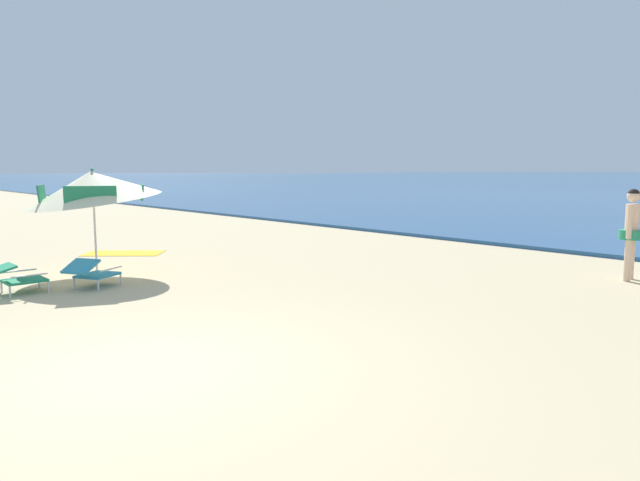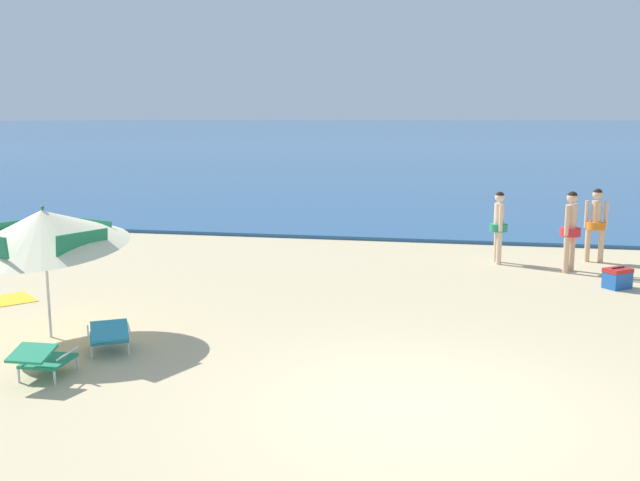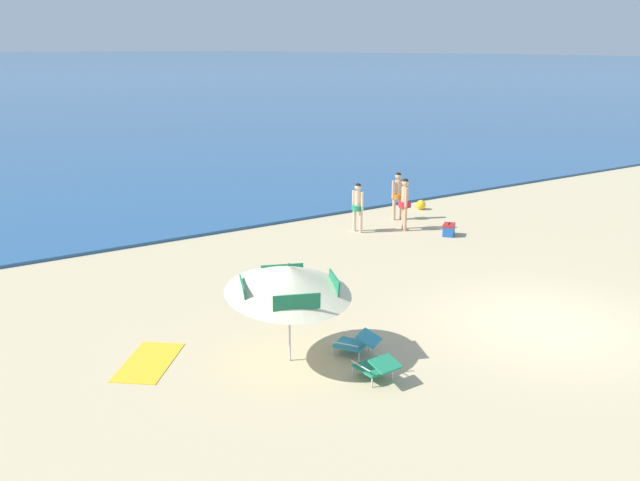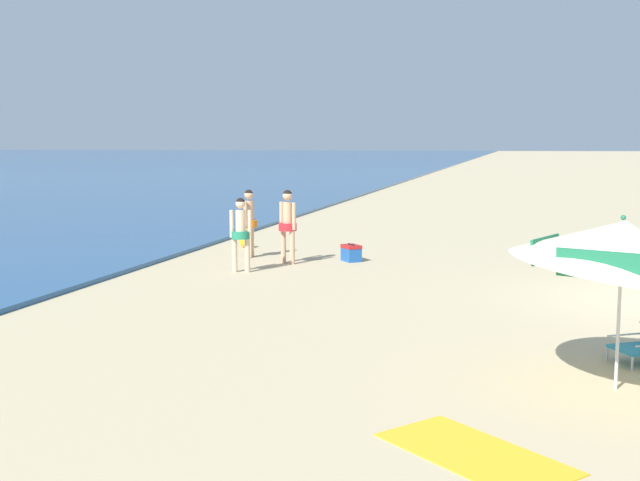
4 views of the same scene
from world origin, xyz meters
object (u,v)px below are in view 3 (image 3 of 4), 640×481
lounge_chair_beside_umbrella (357,342)px  cooler_box (449,230)px  lounge_chair_under_umbrella (377,367)px  beach_towel (149,362)px  person_wading_in (398,192)px  beach_ball (421,205)px  person_standing_near_shore (405,200)px  beach_umbrella_striped_main (289,280)px  person_standing_beside (358,204)px

lounge_chair_beside_umbrella → cooler_box: lounge_chair_beside_umbrella is taller
lounge_chair_under_umbrella → beach_towel: bearing=136.4°
person_wading_in → beach_ball: person_wading_in is taller
cooler_box → lounge_chair_beside_umbrella: bearing=-145.0°
person_wading_in → beach_towel: size_ratio=0.94×
lounge_chair_beside_umbrella → beach_towel: bearing=150.8°
person_standing_near_shore → cooler_box: person_standing_near_shore is taller
cooler_box → person_wading_in: bearing=89.8°
beach_umbrella_striped_main → beach_ball: size_ratio=7.50×
lounge_chair_beside_umbrella → person_wading_in: size_ratio=0.60×
lounge_chair_under_umbrella → lounge_chair_beside_umbrella: (0.35, 1.07, -0.00)m
person_wading_in → lounge_chair_under_umbrella: bearing=-131.9°
lounge_chair_beside_umbrella → beach_towel: (-3.58, 2.00, -0.27)m
lounge_chair_under_umbrella → lounge_chair_beside_umbrella: lounge_chair_beside_umbrella is taller
person_standing_beside → person_wading_in: 2.26m
person_standing_near_shore → beach_umbrella_striped_main: bearing=-142.8°
beach_ball → beach_towel: (-13.22, -6.80, -0.17)m
lounge_chair_beside_umbrella → person_standing_near_shore: 9.96m
beach_ball → person_wading_in: bearing=-158.3°
lounge_chair_under_umbrella → cooler_box: size_ratio=1.45×
person_standing_near_shore → cooler_box: size_ratio=2.89×
beach_umbrella_striped_main → person_wading_in: size_ratio=1.60×
beach_umbrella_striped_main → lounge_chair_beside_umbrella: beach_umbrella_striped_main is taller
beach_umbrella_striped_main → person_standing_near_shore: size_ratio=1.55×
beach_towel → person_standing_near_shore: bearing=24.5°
lounge_chair_beside_umbrella → person_standing_near_shore: person_standing_near_shore is taller
beach_umbrella_striped_main → cooler_box: size_ratio=4.48×
person_wading_in → beach_towel: (-11.46, -6.11, -0.98)m
lounge_chair_under_umbrella → person_wading_in: bearing=48.1°
person_standing_near_shore → person_standing_beside: size_ratio=1.06×
beach_ball → cooler_box: bearing=-118.1°
cooler_box → beach_towel: size_ratio=0.34×
beach_towel → person_standing_beside: bearing=30.9°
lounge_chair_under_umbrella → cooler_box: (8.22, 6.58, -0.08)m
person_standing_beside → person_wading_in: (2.19, 0.56, 0.03)m
person_standing_beside → beach_towel: 10.84m
beach_ball → lounge_chair_beside_umbrella: bearing=-137.6°
person_standing_near_shore → beach_towel: (-10.73, -4.89, -1.01)m
beach_umbrella_striped_main → beach_ball: 13.76m
person_standing_beside → beach_towel: size_ratio=0.91×
person_standing_near_shore → beach_ball: bearing=37.6°
person_standing_beside → cooler_box: (2.18, -2.04, -0.75)m
beach_umbrella_striped_main → person_standing_near_shore: 10.56m
beach_towel → cooler_box: bearing=17.0°
person_wading_in → beach_towel: person_wading_in is taller
person_standing_beside → beach_towel: person_standing_beside is taller
person_standing_near_shore → beach_towel: bearing=-155.5°
beach_umbrella_striped_main → beach_towel: (-2.33, 1.48, -1.67)m
person_standing_near_shore → person_standing_beside: 1.60m
beach_umbrella_striped_main → person_standing_beside: 9.89m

